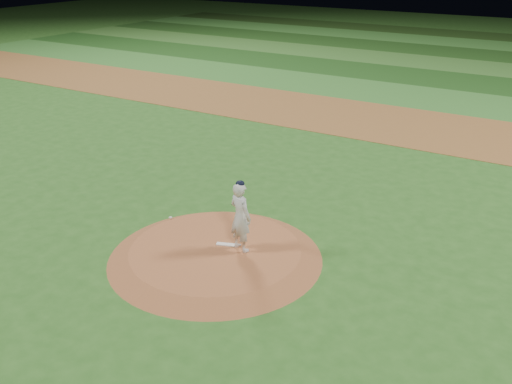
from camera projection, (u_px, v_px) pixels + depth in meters
ground at (216, 257)px, 14.71m from camera, size 120.00×120.00×0.00m
infield_dirt_band at (395, 124)px, 25.66m from camera, size 70.00×6.00×0.02m
outfield_stripe_0 at (429, 98)px, 29.97m from camera, size 70.00×5.00×0.02m
outfield_stripe_1 at (453, 80)px, 33.88m from camera, size 70.00×5.00×0.02m
outfield_stripe_2 at (472, 66)px, 37.79m from camera, size 70.00×5.00×0.02m
outfield_stripe_3 at (487, 55)px, 41.71m from camera, size 70.00×5.00×0.02m
outfield_stripe_4 at (500, 46)px, 45.62m from camera, size 70.00×5.00×0.02m
outfield_stripe_5 at (511, 38)px, 49.54m from camera, size 70.00×5.00×0.02m
pitchers_mound at (216, 253)px, 14.66m from camera, size 5.50×5.50×0.25m
pitching_rubber at (227, 244)px, 14.79m from camera, size 0.58×0.33×0.03m
rosin_bag at (171, 218)px, 16.22m from camera, size 0.10×0.10×0.06m
pitcher_on_mound at (240, 216)px, 14.23m from camera, size 0.76×0.60×1.90m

